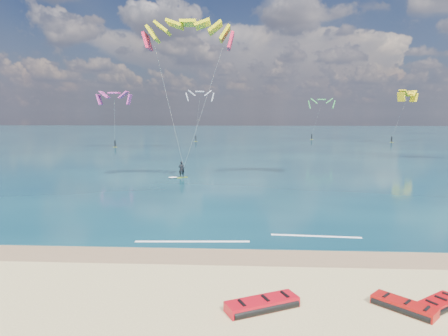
# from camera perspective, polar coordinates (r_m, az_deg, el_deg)

# --- Properties ---
(ground) EXTENTS (320.00, 320.00, 0.00)m
(ground) POSITION_cam_1_polar(r_m,az_deg,el_deg) (55.80, 2.13, 0.81)
(ground) COLOR tan
(ground) RESTS_ON ground
(wet_sand_strip) EXTENTS (320.00, 2.40, 0.01)m
(wet_sand_strip) POSITION_cam_1_polar(r_m,az_deg,el_deg) (19.62, 0.38, -12.49)
(wet_sand_strip) COLOR brown
(wet_sand_strip) RESTS_ON ground
(sea) EXTENTS (320.00, 200.00, 0.04)m
(sea) POSITION_cam_1_polar(r_m,az_deg,el_deg) (119.57, 2.61, 4.57)
(sea) COLOR #092435
(sea) RESTS_ON ground
(packed_kite_left) EXTENTS (3.05, 2.26, 0.42)m
(packed_kite_left) POSITION_cam_1_polar(r_m,az_deg,el_deg) (14.91, 5.46, -19.40)
(packed_kite_left) COLOR red
(packed_kite_left) RESTS_ON ground
(packed_kite_mid) EXTENTS (2.39, 2.33, 0.37)m
(packed_kite_mid) POSITION_cam_1_polar(r_m,az_deg,el_deg) (16.05, 24.27, -18.02)
(packed_kite_mid) COLOR #A70D0B
(packed_kite_mid) RESTS_ON ground
(packed_kite_right) EXTENTS (2.09, 1.91, 0.37)m
(packed_kite_right) POSITION_cam_1_polar(r_m,az_deg,el_deg) (16.76, 28.36, -17.14)
(packed_kite_right) COLOR #B8070B
(packed_kite_right) RESTS_ON ground
(kitesurfer_main) EXTENTS (8.56, 7.50, 16.16)m
(kitesurfer_main) POSITION_cam_1_polar(r_m,az_deg,el_deg) (38.78, -5.59, 10.10)
(kitesurfer_main) COLOR #A2D318
(kitesurfer_main) RESTS_ON sea
(shoreline_foam) EXTENTS (12.28, 1.88, 0.01)m
(shoreline_foam) POSITION_cam_1_polar(r_m,az_deg,el_deg) (22.03, 3.60, -10.08)
(shoreline_foam) COLOR white
(shoreline_foam) RESTS_ON ground
(distant_kites) EXTENTS (66.24, 27.43, 11.68)m
(distant_kites) POSITION_cam_1_polar(r_m,az_deg,el_deg) (89.66, 6.26, 6.95)
(distant_kites) COLOR green
(distant_kites) RESTS_ON ground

